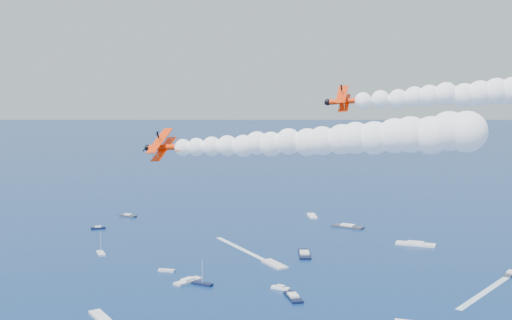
# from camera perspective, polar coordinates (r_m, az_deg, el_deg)

# --- Properties ---
(biplane_lead) EXTENTS (7.37, 8.87, 7.49)m
(biplane_lead) POSITION_cam_1_polar(r_m,az_deg,el_deg) (109.99, 7.85, 5.12)
(biplane_lead) COLOR #F12F05
(biplane_trail) EXTENTS (7.87, 9.75, 8.15)m
(biplane_trail) POSITION_cam_1_polar(r_m,az_deg,el_deg) (107.74, -7.99, 1.11)
(biplane_trail) COLOR #FD3305
(smoke_trail_lead) EXTENTS (50.06, 6.34, 9.57)m
(smoke_trail_lead) POSITION_cam_1_polar(r_m,az_deg,el_deg) (110.42, 21.01, 5.70)
(smoke_trail_lead) COLOR white
(smoke_trail_trail) EXTENTS (50.54, 14.39, 9.57)m
(smoke_trail_trail) POSITION_cam_1_polar(r_m,az_deg,el_deg) (98.84, 5.10, 1.70)
(smoke_trail_trail) COLOR white
(spectator_boats) EXTENTS (223.33, 182.61, 0.70)m
(spectator_boats) POSITION_cam_1_polar(r_m,az_deg,el_deg) (214.27, 2.18, -9.69)
(spectator_boats) COLOR white
(spectator_boats) RESTS_ON ground
(boat_wakes) EXTENTS (130.13, 136.12, 0.04)m
(boat_wakes) POSITION_cam_1_polar(r_m,az_deg,el_deg) (193.54, 0.90, -11.64)
(boat_wakes) COLOR white
(boat_wakes) RESTS_ON ground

